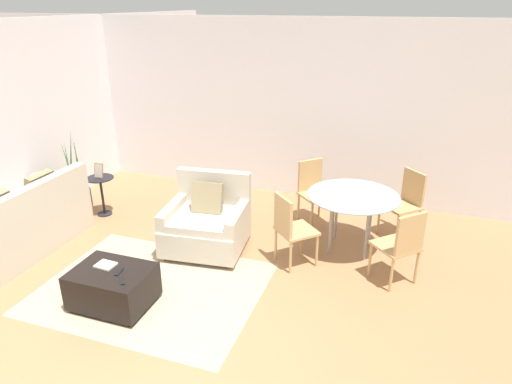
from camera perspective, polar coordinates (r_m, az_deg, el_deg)
ground_plane at (r=4.58m, az=-13.52°, el=-18.09°), size 20.00×20.00×0.00m
wall_back at (r=7.29m, az=2.24°, el=10.30°), size 12.00×0.06×2.75m
area_rug at (r=5.31m, az=-12.84°, el=-11.58°), size 2.39×1.85×0.01m
couch at (r=6.46m, az=-27.55°, el=-4.04°), size 0.93×1.80×0.93m
armchair at (r=5.82m, az=-6.16°, el=-3.87°), size 1.06×1.01×0.93m
ottoman at (r=5.03m, az=-17.46°, el=-11.14°), size 0.79×0.60×0.42m
book_stack at (r=5.02m, az=-18.28°, el=-8.66°), size 0.21×0.17×0.02m
tv_remote_primary at (r=4.73m, az=-16.40°, el=-10.55°), size 0.13×0.14×0.01m
tv_remote_secondary at (r=4.88m, az=-16.77°, el=-9.53°), size 0.06×0.14×0.01m
potted_plant at (r=7.51m, az=-21.49°, el=-0.21°), size 0.42×0.42×1.23m
side_table at (r=7.04m, az=-18.76°, el=0.36°), size 0.39×0.39×0.59m
picture_frame at (r=6.94m, az=-19.06°, el=2.53°), size 0.15×0.07×0.21m
dining_table at (r=5.76m, az=12.02°, el=-1.10°), size 1.13×1.13×0.74m
dining_chair_near_left at (r=5.36m, az=4.32°, el=-4.25°), size 0.59×0.59×0.90m
dining_chair_near_right at (r=5.23m, az=17.77°, el=-6.09°), size 0.59×0.59×0.90m
dining_chair_far_left at (r=6.48m, az=7.20°, el=0.55°), size 0.59×0.59×0.90m
dining_chair_far_right at (r=6.37m, az=18.27°, el=-0.87°), size 0.59×0.59×0.90m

